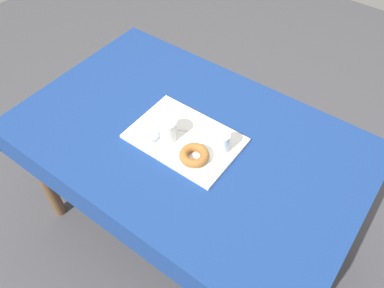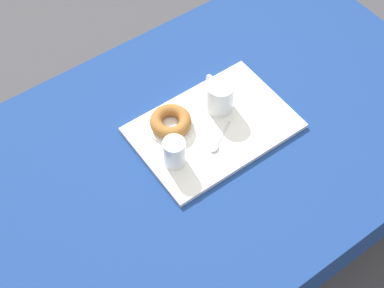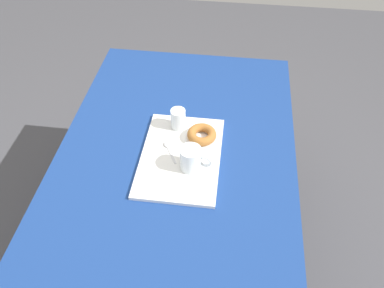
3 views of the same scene
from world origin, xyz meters
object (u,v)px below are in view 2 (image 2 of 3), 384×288
object	(u,v)px
dining_table	(217,152)
donut_plate_left	(171,126)
tea_mug_left	(220,97)
serving_tray	(213,128)
teaspoon_near	(216,144)
water_glass_near	(174,153)
sugar_donut_left	(171,121)

from	to	relation	value
dining_table	donut_plate_left	size ratio (longest dim) A/B	11.25
dining_table	tea_mug_left	bearing A→B (deg)	-128.14
serving_tray	teaspoon_near	bearing A→B (deg)	60.54
dining_table	water_glass_near	distance (m)	0.22
dining_table	tea_mug_left	size ratio (longest dim) A/B	12.03
water_glass_near	teaspoon_near	distance (m)	0.14
donut_plate_left	sugar_donut_left	distance (m)	0.02
dining_table	teaspoon_near	distance (m)	0.12
water_glass_near	donut_plate_left	world-z (taller)	water_glass_near
serving_tray	teaspoon_near	xyz separation A→B (m)	(0.03, 0.06, 0.01)
sugar_donut_left	teaspoon_near	world-z (taller)	sugar_donut_left
tea_mug_left	sugar_donut_left	xyz separation A→B (m)	(0.16, -0.02, -0.02)
teaspoon_near	sugar_donut_left	bearing A→B (deg)	-90.91
dining_table	serving_tray	distance (m)	0.10
serving_tray	teaspoon_near	world-z (taller)	teaspoon_near
donut_plate_left	sugar_donut_left	world-z (taller)	sugar_donut_left
tea_mug_left	teaspoon_near	world-z (taller)	tea_mug_left
serving_tray	donut_plate_left	size ratio (longest dim) A/B	3.43
tea_mug_left	sugar_donut_left	world-z (taller)	tea_mug_left
donut_plate_left	teaspoon_near	size ratio (longest dim) A/B	1.14
dining_table	teaspoon_near	size ratio (longest dim) A/B	12.81
dining_table	water_glass_near	world-z (taller)	water_glass_near
water_glass_near	tea_mug_left	bearing A→B (deg)	-159.15
water_glass_near	donut_plate_left	bearing A→B (deg)	-119.46
water_glass_near	teaspoon_near	world-z (taller)	water_glass_near
tea_mug_left	water_glass_near	distance (m)	0.24
donut_plate_left	teaspoon_near	xyz separation A→B (m)	(-0.07, 0.13, 0.00)
serving_tray	teaspoon_near	size ratio (longest dim) A/B	3.91
tea_mug_left	donut_plate_left	size ratio (longest dim) A/B	0.94
sugar_donut_left	teaspoon_near	size ratio (longest dim) A/B	1.03
dining_table	sugar_donut_left	world-z (taller)	sugar_donut_left
teaspoon_near	serving_tray	bearing A→B (deg)	-147.80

